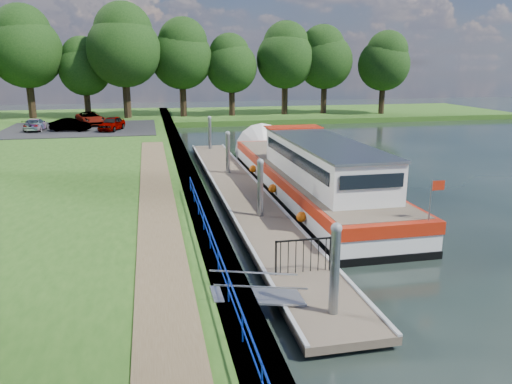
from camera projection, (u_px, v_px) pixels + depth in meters
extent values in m
plane|color=black|center=(326.00, 317.00, 13.98)|extent=(160.00, 160.00, 0.00)
cube|color=#473D2D|center=(190.00, 184.00, 27.56)|extent=(1.10, 90.00, 0.78)
cube|color=#295117|center=(277.00, 114.00, 65.54)|extent=(60.00, 18.00, 0.60)
cube|color=brown|center=(158.00, 216.00, 20.45)|extent=(1.60, 40.00, 0.05)
cube|color=black|center=(80.00, 129.00, 47.50)|extent=(14.00, 12.00, 0.06)
cube|color=#0C2DBF|center=(214.00, 239.00, 15.89)|extent=(0.04, 18.00, 0.04)
cube|color=#0C2DBF|center=(214.00, 249.00, 15.97)|extent=(0.03, 18.00, 0.03)
cylinder|color=#0C2DBF|center=(262.00, 381.00, 9.35)|extent=(0.04, 0.04, 0.72)
cylinder|color=#0C2DBF|center=(242.00, 327.00, 11.24)|extent=(0.04, 0.04, 0.72)
cylinder|color=#0C2DBF|center=(229.00, 289.00, 13.13)|extent=(0.04, 0.04, 0.72)
cylinder|color=#0C2DBF|center=(218.00, 261.00, 15.03)|extent=(0.04, 0.04, 0.72)
cylinder|color=#0C2DBF|center=(210.00, 238.00, 16.92)|extent=(0.04, 0.04, 0.72)
cylinder|color=#0C2DBF|center=(204.00, 221.00, 18.81)|extent=(0.04, 0.04, 0.72)
cylinder|color=#0C2DBF|center=(198.00, 206.00, 20.70)|extent=(0.04, 0.04, 0.72)
cylinder|color=#0C2DBF|center=(194.00, 194.00, 22.60)|extent=(0.04, 0.04, 0.72)
cylinder|color=#0C2DBF|center=(190.00, 184.00, 24.49)|extent=(0.04, 0.04, 0.72)
cube|color=brown|center=(242.00, 193.00, 26.21)|extent=(2.50, 30.00, 0.24)
cube|color=#9EA0A3|center=(315.00, 300.00, 14.91)|extent=(2.30, 5.00, 0.30)
cube|color=#9EA0A3|center=(258.00, 220.00, 22.48)|extent=(2.30, 5.00, 0.30)
cube|color=#9EA0A3|center=(230.00, 180.00, 30.05)|extent=(2.30, 5.00, 0.30)
cube|color=#9EA0A3|center=(213.00, 156.00, 37.62)|extent=(2.30, 5.00, 0.30)
cube|color=#9EA0A3|center=(264.00, 189.00, 26.41)|extent=(0.12, 30.00, 0.06)
cube|color=#9EA0A3|center=(219.00, 191.00, 25.93)|extent=(0.12, 30.00, 0.06)
cylinder|color=gray|center=(334.00, 289.00, 13.23)|extent=(0.26, 0.26, 3.40)
sphere|color=gray|center=(336.00, 228.00, 12.80)|extent=(0.30, 0.30, 0.30)
cylinder|color=gray|center=(260.00, 200.00, 21.74)|extent=(0.26, 0.26, 3.40)
sphere|color=gray|center=(260.00, 162.00, 21.32)|extent=(0.30, 0.30, 0.30)
cylinder|color=gray|center=(228.00, 161.00, 30.26)|extent=(0.26, 0.26, 3.40)
sphere|color=gray|center=(228.00, 134.00, 29.83)|extent=(0.30, 0.30, 0.30)
cylinder|color=gray|center=(210.00, 140.00, 38.78)|extent=(0.26, 0.26, 3.40)
sphere|color=gray|center=(209.00, 118.00, 38.35)|extent=(0.30, 0.30, 0.30)
cube|color=#A5A8AD|center=(258.00, 296.00, 13.92)|extent=(2.58, 1.00, 0.43)
cube|color=#A5A8AD|center=(262.00, 287.00, 13.34)|extent=(2.58, 0.04, 0.41)
cube|color=#A5A8AD|center=(254.00, 273.00, 14.25)|extent=(2.58, 0.04, 0.41)
cube|color=black|center=(276.00, 258.00, 15.63)|extent=(0.05, 0.05, 1.15)
cube|color=black|center=(330.00, 254.00, 15.99)|extent=(0.05, 0.05, 1.15)
cube|color=black|center=(304.00, 240.00, 15.68)|extent=(1.85, 0.05, 0.05)
cube|color=black|center=(280.00, 258.00, 15.66)|extent=(0.02, 0.02, 1.10)
cube|color=black|center=(288.00, 257.00, 15.71)|extent=(0.02, 0.02, 1.10)
cube|color=black|center=(296.00, 256.00, 15.76)|extent=(0.02, 0.02, 1.10)
cube|color=black|center=(303.00, 256.00, 15.81)|extent=(0.02, 0.02, 1.10)
cube|color=black|center=(311.00, 255.00, 15.86)|extent=(0.02, 0.02, 1.10)
cube|color=black|center=(318.00, 255.00, 15.91)|extent=(0.02, 0.02, 1.10)
cube|color=black|center=(326.00, 254.00, 15.96)|extent=(0.02, 0.02, 1.10)
cube|color=black|center=(306.00, 193.00, 27.17)|extent=(4.00, 20.00, 0.55)
cube|color=silver|center=(306.00, 182.00, 27.02)|extent=(3.96, 19.90, 0.65)
cube|color=#A9200B|center=(306.00, 172.00, 26.88)|extent=(4.04, 20.00, 0.48)
cube|color=brown|center=(307.00, 168.00, 26.82)|extent=(3.68, 19.20, 0.04)
cone|color=silver|center=(263.00, 151.00, 36.88)|extent=(4.00, 1.50, 4.00)
cube|color=silver|center=(323.00, 161.00, 24.23)|extent=(3.00, 11.00, 1.75)
cube|color=gray|center=(323.00, 142.00, 24.00)|extent=(3.10, 11.20, 0.10)
cube|color=black|center=(293.00, 157.00, 23.86)|extent=(0.04, 10.00, 0.55)
cube|color=black|center=(352.00, 154.00, 24.47)|extent=(0.04, 10.00, 0.55)
cube|color=black|center=(291.00, 139.00, 29.42)|extent=(2.60, 0.04, 0.55)
cube|color=black|center=(372.00, 181.00, 18.91)|extent=(2.60, 0.04, 0.55)
cube|color=#A9200B|center=(293.00, 127.00, 28.90)|extent=(3.20, 1.60, 0.06)
cylinder|color=gray|center=(430.00, 201.00, 17.76)|extent=(0.05, 0.05, 1.50)
cube|color=#A9200B|center=(438.00, 185.00, 17.67)|extent=(0.50, 0.02, 0.35)
sphere|color=orange|center=(301.00, 217.00, 20.90)|extent=(0.44, 0.44, 0.44)
sphere|color=orange|center=(273.00, 188.00, 25.63)|extent=(0.44, 0.44, 0.44)
sphere|color=orange|center=(253.00, 169.00, 30.37)|extent=(0.44, 0.44, 0.44)
imported|color=#594C47|center=(325.00, 178.00, 20.51)|extent=(0.57, 0.72, 1.72)
cylinder|color=#332316|center=(31.00, 101.00, 56.46)|extent=(0.83, 0.83, 4.21)
sphere|color=black|center=(26.00, 52.00, 55.11)|extent=(7.95, 7.95, 7.95)
sphere|color=black|center=(22.00, 33.00, 54.66)|extent=(6.31, 6.31, 6.31)
cylinder|color=#332316|center=(88.00, 105.00, 58.30)|extent=(0.70, 0.70, 3.10)
sphere|color=black|center=(85.00, 70.00, 57.30)|extent=(5.85, 5.85, 5.85)
sphere|color=black|center=(82.00, 57.00, 57.06)|extent=(4.65, 4.65, 4.65)
cylinder|color=#332316|center=(127.00, 100.00, 56.71)|extent=(0.84, 0.84, 4.29)
sphere|color=black|center=(124.00, 50.00, 55.33)|extent=(8.10, 8.10, 8.10)
sphere|color=black|center=(123.00, 31.00, 54.97)|extent=(6.44, 6.44, 6.44)
cylinder|color=#332316|center=(183.00, 100.00, 59.97)|extent=(0.79, 0.79, 3.83)
sphere|color=black|center=(182.00, 58.00, 58.74)|extent=(7.24, 7.24, 7.24)
sphere|color=black|center=(183.00, 42.00, 58.11)|extent=(5.75, 5.75, 5.75)
cylinder|color=#332316|center=(232.00, 102.00, 60.99)|extent=(0.72, 0.72, 3.26)
sphere|color=black|center=(232.00, 67.00, 59.94)|extent=(6.16, 6.16, 6.16)
sphere|color=black|center=(229.00, 54.00, 59.75)|extent=(4.89, 4.89, 4.89)
cylinder|color=#332316|center=(285.00, 99.00, 62.57)|extent=(0.78, 0.78, 3.77)
sphere|color=black|center=(285.00, 59.00, 61.35)|extent=(7.13, 7.13, 7.13)
sphere|color=black|center=(286.00, 44.00, 61.15)|extent=(5.66, 5.66, 5.66)
cylinder|color=#332316|center=(324.00, 99.00, 63.64)|extent=(0.77, 0.77, 3.65)
sphere|color=black|center=(325.00, 61.00, 62.47)|extent=(6.89, 6.89, 6.89)
sphere|color=black|center=(323.00, 47.00, 61.98)|extent=(5.47, 5.47, 5.47)
cylinder|color=#332316|center=(382.00, 100.00, 63.34)|extent=(0.74, 0.74, 3.41)
sphere|color=black|center=(384.00, 65.00, 62.24)|extent=(6.43, 6.43, 6.43)
sphere|color=black|center=(387.00, 51.00, 61.68)|extent=(5.11, 5.11, 5.11)
imported|color=#999999|center=(112.00, 123.00, 46.02)|extent=(2.57, 3.99, 1.26)
imported|color=#999999|center=(70.00, 125.00, 45.58)|extent=(3.66, 1.89, 1.15)
imported|color=#999999|center=(36.00, 124.00, 45.92)|extent=(1.75, 3.92, 1.12)
imported|color=#999999|center=(90.00, 118.00, 50.05)|extent=(3.58, 5.13, 1.30)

